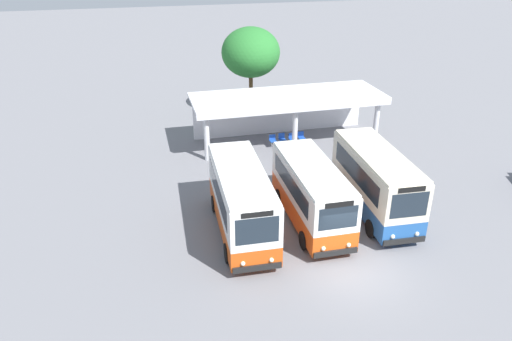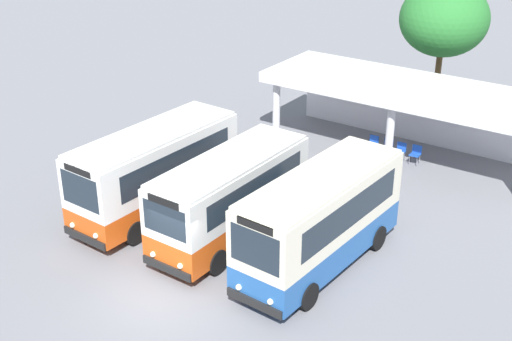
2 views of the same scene
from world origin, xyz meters
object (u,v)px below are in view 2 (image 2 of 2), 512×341
object	(u,v)px
city_bus_nearest_orange	(155,169)
waiting_chair_middle_seat	(400,150)
waiting_chair_fourth_seat	(416,153)
city_bus_second_in_row	(231,195)
city_bus_middle_cream	(320,218)
waiting_chair_second_from_end	(388,146)
waiting_chair_end_by_column	(373,143)

from	to	relation	value
city_bus_nearest_orange	waiting_chair_middle_seat	bearing A→B (deg)	59.57
city_bus_nearest_orange	waiting_chair_fourth_seat	xyz separation A→B (m)	(6.49, 9.96, -1.33)
city_bus_nearest_orange	city_bus_second_in_row	world-z (taller)	city_bus_nearest_orange
city_bus_middle_cream	waiting_chair_middle_seat	world-z (taller)	city_bus_middle_cream
city_bus_second_in_row	waiting_chair_second_from_end	size ratio (longest dim) A/B	8.13
city_bus_middle_cream	waiting_chair_fourth_seat	bearing A→B (deg)	93.56
waiting_chair_second_from_end	waiting_chair_middle_seat	bearing A→B (deg)	-11.73
waiting_chair_second_from_end	city_bus_second_in_row	bearing A→B (deg)	-98.82
city_bus_nearest_orange	city_bus_middle_cream	bearing A→B (deg)	1.71
city_bus_nearest_orange	waiting_chair_second_from_end	world-z (taller)	city_bus_nearest_orange
city_bus_second_in_row	city_bus_middle_cream	xyz separation A→B (m)	(3.55, 0.19, 0.11)
city_bus_middle_cream	waiting_chair_middle_seat	bearing A→B (deg)	97.68
city_bus_second_in_row	city_bus_middle_cream	distance (m)	3.55
city_bus_middle_cream	waiting_chair_fourth_seat	distance (m)	9.87
city_bus_middle_cream	waiting_chair_middle_seat	size ratio (longest dim) A/B	8.47
city_bus_nearest_orange	waiting_chair_fourth_seat	size ratio (longest dim) A/B	8.61
waiting_chair_second_from_end	waiting_chair_middle_seat	distance (m)	0.71
waiting_chair_end_by_column	waiting_chair_fourth_seat	distance (m)	2.09
city_bus_second_in_row	waiting_chair_second_from_end	xyz separation A→B (m)	(1.55, 9.99, -1.24)
city_bus_nearest_orange	waiting_chair_fourth_seat	world-z (taller)	city_bus_nearest_orange
city_bus_nearest_orange	waiting_chair_middle_seat	size ratio (longest dim) A/B	8.61
city_bus_nearest_orange	city_bus_second_in_row	distance (m)	3.55
waiting_chair_end_by_column	waiting_chair_middle_seat	xyz separation A→B (m)	(1.39, -0.04, 0.00)
waiting_chair_fourth_seat	city_bus_second_in_row	bearing A→B (deg)	-106.46
city_bus_second_in_row	waiting_chair_fourth_seat	xyz separation A→B (m)	(2.94, 9.95, -1.24)
city_bus_second_in_row	city_bus_middle_cream	world-z (taller)	city_bus_middle_cream
waiting_chair_end_by_column	waiting_chair_middle_seat	world-z (taller)	same
waiting_chair_middle_seat	waiting_chair_fourth_seat	bearing A→B (deg)	8.47
city_bus_nearest_orange	waiting_chair_end_by_column	xyz separation A→B (m)	(4.40, 9.90, -1.33)
city_bus_middle_cream	waiting_chair_second_from_end	size ratio (longest dim) A/B	8.47
city_bus_middle_cream	waiting_chair_fourth_seat	size ratio (longest dim) A/B	8.47
waiting_chair_end_by_column	waiting_chair_fourth_seat	size ratio (longest dim) A/B	1.00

